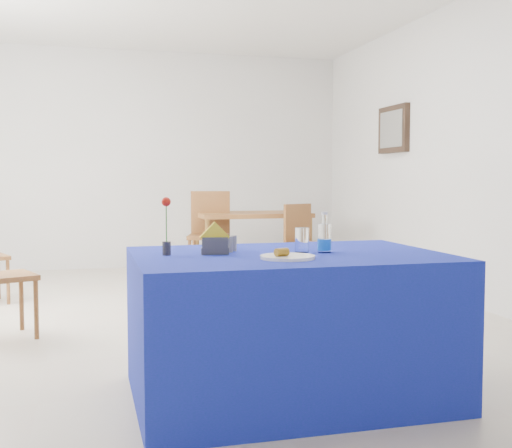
{
  "coord_description": "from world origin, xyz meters",
  "views": [
    {
      "loc": [
        -0.86,
        -4.94,
        1.15
      ],
      "look_at": [
        -0.02,
        -1.81,
        0.92
      ],
      "focal_mm": 45.0,
      "sensor_mm": 36.0,
      "label": 1
    }
  ],
  "objects_px": {
    "water_bottle": "(324,239)",
    "chair_bg_left": "(210,229)",
    "blue_table": "(288,325)",
    "oak_table": "(252,219)",
    "chair_bg_right": "(303,237)",
    "plate": "(288,257)"
  },
  "relations": [
    {
      "from": "plate",
      "to": "water_bottle",
      "type": "height_order",
      "value": "water_bottle"
    },
    {
      "from": "water_bottle",
      "to": "chair_bg_left",
      "type": "bearing_deg",
      "value": 87.85
    },
    {
      "from": "chair_bg_right",
      "to": "blue_table",
      "type": "bearing_deg",
      "value": -134.94
    },
    {
      "from": "plate",
      "to": "blue_table",
      "type": "distance_m",
      "value": 0.45
    },
    {
      "from": "plate",
      "to": "oak_table",
      "type": "bearing_deg",
      "value": 77.68
    },
    {
      "from": "blue_table",
      "to": "chair_bg_left",
      "type": "distance_m",
      "value": 4.05
    },
    {
      "from": "plate",
      "to": "oak_table",
      "type": "relative_size",
      "value": 0.21
    },
    {
      "from": "blue_table",
      "to": "chair_bg_right",
      "type": "distance_m",
      "value": 3.77
    },
    {
      "from": "oak_table",
      "to": "water_bottle",
      "type": "bearing_deg",
      "value": -99.31
    },
    {
      "from": "blue_table",
      "to": "oak_table",
      "type": "xyz_separation_m",
      "value": [
        0.88,
        4.13,
        0.3
      ]
    },
    {
      "from": "chair_bg_right",
      "to": "water_bottle",
      "type": "bearing_deg",
      "value": -132.07
    },
    {
      "from": "water_bottle",
      "to": "oak_table",
      "type": "bearing_deg",
      "value": 80.69
    },
    {
      "from": "plate",
      "to": "chair_bg_left",
      "type": "distance_m",
      "value": 4.27
    },
    {
      "from": "plate",
      "to": "blue_table",
      "type": "height_order",
      "value": "plate"
    },
    {
      "from": "chair_bg_right",
      "to": "chair_bg_left",
      "type": "bearing_deg",
      "value": 128.19
    },
    {
      "from": "water_bottle",
      "to": "oak_table",
      "type": "height_order",
      "value": "water_bottle"
    },
    {
      "from": "blue_table",
      "to": "chair_bg_left",
      "type": "xyz_separation_m",
      "value": [
        0.35,
        4.03,
        0.2
      ]
    },
    {
      "from": "oak_table",
      "to": "chair_bg_left",
      "type": "xyz_separation_m",
      "value": [
        -0.53,
        -0.1,
        -0.09
      ]
    },
    {
      "from": "plate",
      "to": "water_bottle",
      "type": "relative_size",
      "value": 1.25
    },
    {
      "from": "plate",
      "to": "water_bottle",
      "type": "distance_m",
      "value": 0.35
    },
    {
      "from": "plate",
      "to": "blue_table",
      "type": "relative_size",
      "value": 0.17
    },
    {
      "from": "blue_table",
      "to": "water_bottle",
      "type": "relative_size",
      "value": 7.44
    }
  ]
}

